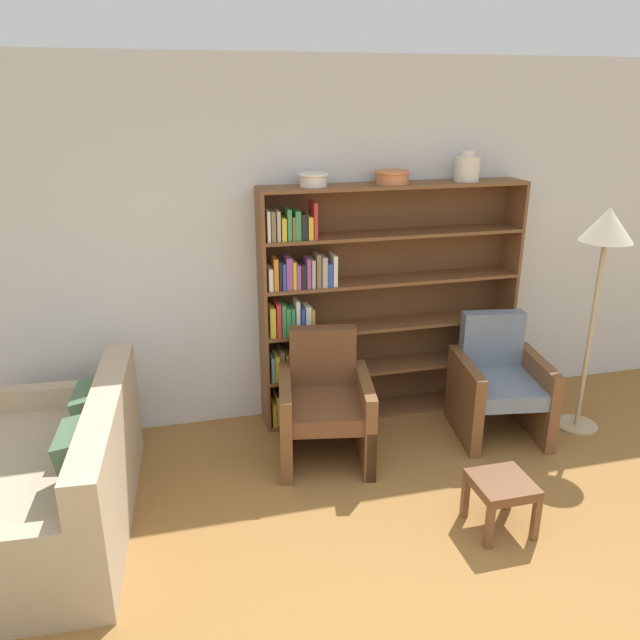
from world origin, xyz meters
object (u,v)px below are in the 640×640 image
armchair_leather (325,405)px  floor_lamp (605,242)px  bowl_terracotta (313,179)px  vase_tall (467,168)px  footstool (502,489)px  bowl_cream (392,176)px  bookshelf (364,308)px  armchair_cushioned (498,384)px  couch (60,484)px

armchair_leather → floor_lamp: 2.31m
bowl_terracotta → armchair_leather: (-0.05, -0.54, -1.51)m
vase_tall → bowl_terracotta: bearing=180.0°
bowl_terracotta → footstool: bowl_terracotta is taller
bowl_cream → footstool: 2.30m
bowl_terracotta → floor_lamp: bowl_terracotta is taller
bookshelf → armchair_leather: size_ratio=2.29×
armchair_leather → footstool: 1.34m
vase_tall → floor_lamp: size_ratio=0.13×
armchair_leather → bowl_cream: bearing=-129.9°
bowl_terracotta → vase_tall: (1.19, 0.00, 0.04)m
armchair_cushioned → footstool: 1.21m
bowl_cream → armchair_leather: bowl_cream is taller
bowl_terracotta → vase_tall: bearing=0.0°
armchair_cushioned → floor_lamp: bearing=179.8°
armchair_cushioned → armchair_leather: bearing=9.0°
armchair_leather → couch: bearing=23.1°
armchair_leather → floor_lamp: size_ratio=0.52×
bookshelf → footstool: (0.35, -1.62, -0.63)m
armchair_leather → floor_lamp: (2.04, -0.11, 1.09)m
armchair_leather → footstool: bearing=137.7°
footstool → armchair_cushioned: bearing=62.1°
bowl_terracotta → bowl_cream: bowl_cream is taller
bowl_terracotta → bookshelf: bearing=2.1°
bowl_terracotta → footstool: bearing=-64.8°
bowl_cream → armchair_leather: size_ratio=0.29×
bowl_terracotta → armchair_leather: bowl_terracotta is taller
vase_tall → floor_lamp: vase_tall is taller
bowl_cream → footstool: size_ratio=0.77×
couch → footstool: (2.54, -0.68, -0.02)m
armchair_leather → floor_lamp: bearing=-172.5°
bowl_terracotta → bowl_cream: (0.60, 0.00, 0.00)m
bookshelf → armchair_leather: bookshelf is taller
couch → floor_lamp: floor_lamp is taller
couch → floor_lamp: 3.97m
vase_tall → bookshelf: bearing=178.9°
bowl_terracotta → bowl_cream: size_ratio=0.83×
vase_tall → armchair_cushioned: 1.65m
couch → armchair_leather: (1.74, 0.39, 0.11)m
armchair_cushioned → footstool: size_ratio=2.64×
bookshelf → armchair_leather: (-0.46, -0.55, -0.51)m
armchair_leather → footstool: size_ratio=2.64×
vase_tall → footstool: 2.37m
couch → armchair_cushioned: bearing=-79.2°
bowl_terracotta → couch: (-1.79, -0.93, -1.62)m
armchair_cushioned → bowl_terracotta: bearing=-13.2°
couch → armchair_cushioned: size_ratio=1.97×
bowl_terracotta → armchair_cushioned: size_ratio=0.24×
bowl_terracotta → vase_tall: vase_tall is taller
bowl_terracotta → armchair_cushioned: bearing=-22.2°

